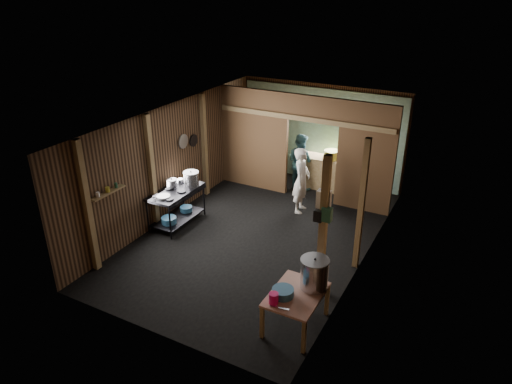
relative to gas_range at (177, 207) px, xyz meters
The scene contains 42 objects.
floor 1.97m from the gas_range, 13.01° to the left, with size 4.50×7.00×0.00m, color black.
ceiling 2.92m from the gas_range, 13.01° to the left, with size 4.50×7.00×0.00m, color #282624.
wall_back 4.45m from the gas_range, 64.46° to the left, with size 4.50×0.00×2.60m, color brown.
wall_front 3.70m from the gas_range, 58.48° to the right, with size 4.50×0.00×2.60m, color brown.
wall_left 1.06m from the gas_range, 130.42° to the left, with size 0.00×7.00×2.60m, color brown.
wall_right 4.25m from the gas_range, ahead, with size 0.00×7.00×2.60m, color brown.
partition_left 2.84m from the gas_range, 78.10° to the left, with size 1.85×0.10×2.60m, color brown.
partition_right 4.43m from the gas_range, 37.33° to the left, with size 1.35×0.10×2.60m, color brown.
partition_header 3.88m from the gas_range, 51.04° to the left, with size 1.30×0.10×0.60m, color brown.
turquoise_panel 4.39m from the gas_range, 64.12° to the left, with size 4.40×0.06×2.50m, color #8FC5BF.
back_counter 4.03m from the gas_range, 57.21° to the left, with size 1.20×0.50×0.85m, color #947C55.
wall_clock 4.63m from the gas_range, 60.95° to the left, with size 0.20×0.20×0.03m, color silver.
post_left_a 2.36m from the gas_range, 97.89° to the right, with size 0.10×0.12×2.60m, color #947C55.
post_left_b 1.01m from the gas_range, 129.38° to the right, with size 0.10×0.12×2.60m, color #947C55.
post_left_c 1.88m from the gas_range, 100.40° to the left, with size 0.10×0.12×2.60m, color #947C55.
post_right 4.16m from the gas_range, ahead, with size 0.10×0.12×2.60m, color #947C55.
post_free 3.93m from the gas_range, 13.06° to the right, with size 0.12×0.12×2.60m, color #947C55.
cross_beam 3.59m from the gas_range, 53.97° to the left, with size 4.40×0.12×0.12m, color #947C55.
pan_lid_big 1.53m from the gas_range, 111.58° to the left, with size 0.34×0.34×0.03m, color slate.
pan_lid_small 1.71m from the gas_range, 104.97° to the left, with size 0.30×0.30×0.03m, color black.
wall_shelf 1.96m from the gas_range, 99.21° to the right, with size 0.14×0.80×0.03m, color #947C55.
jar_white 2.20m from the gas_range, 98.02° to the right, with size 0.07×0.07×0.10m, color silver.
jar_yellow 1.99m from the gas_range, 99.21° to the right, with size 0.08×0.08×0.10m, color gold.
jar_green 1.81m from the gas_range, 100.58° to the right, with size 0.06×0.06×0.10m, color #205136.
bag_white 4.00m from the gas_range, 12.05° to the right, with size 0.22×0.15×0.32m, color silver.
bag_green 4.09m from the gas_range, 13.69° to the right, with size 0.16×0.12×0.24m, color #205136.
bag_black 3.95m from the gas_range, 14.48° to the right, with size 0.14×0.10×0.20m, color black.
gas_range is the anchor object (origin of this frame).
prep_table 4.16m from the gas_range, 26.73° to the right, with size 0.77×1.06×0.63m, color tan, non-canonical shape.
stove_pot_large 0.70m from the gas_range, 65.53° to the left, with size 0.35×0.35×0.36m, color #B8B8BE, non-canonical shape.
stove_pot_med 0.54m from the gas_range, 149.98° to the left, with size 0.24×0.24×0.21m, color #B8B8BE, non-canonical shape.
stove_saucepan 0.63m from the gas_range, 113.46° to the left, with size 0.15×0.15×0.09m, color #B8B8BE.
frying_pan 0.61m from the gas_range, 90.00° to the right, with size 0.29×0.51×0.07m, color slate, non-canonical shape.
blue_tub_front 0.36m from the gas_range, 90.00° to the right, with size 0.33×0.33×0.14m, color #295B81.
blue_tub_back 0.39m from the gas_range, 90.00° to the left, with size 0.28×0.28×0.11m, color #295B81.
stock_pot 4.22m from the gas_range, 22.20° to the right, with size 0.46×0.46×0.53m, color #B8B8BE, non-canonical shape.
wash_basin 4.09m from the gas_range, 29.63° to the right, with size 0.34×0.34×0.13m, color #295B81.
pink_bucket 4.17m from the gas_range, 32.67° to the right, with size 0.15×0.15×0.18m, color #E0085A.
knife 4.30m from the gas_range, 32.46° to the right, with size 0.30×0.04×0.01m, color #B8B8BE.
yellow_tub 4.18m from the gas_range, 54.74° to the left, with size 0.39×0.39×0.22m, color gold.
cook 2.92m from the gas_range, 40.56° to the left, with size 0.57×0.38×1.58m, color white.
worker_back 3.52m from the gas_range, 61.93° to the left, with size 0.72×0.56×1.48m, color #32636F.
Camera 1 is at (4.04, -7.81, 5.14)m, focal length 32.76 mm.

